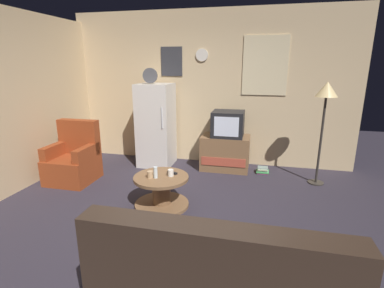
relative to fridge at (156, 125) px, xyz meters
name	(u,v)px	position (x,y,z in m)	size (l,w,h in m)	color
ground_plane	(172,225)	(0.91, -2.01, -0.75)	(12.00, 12.00, 0.00)	#2D2833
wall_with_art	(210,89)	(0.91, 0.44, 0.64)	(5.20, 0.12, 2.77)	#D1B284
fridge	(156,125)	(0.00, 0.00, 0.00)	(0.60, 0.62, 1.77)	silver
tv_stand	(225,153)	(1.28, 0.03, -0.45)	(0.84, 0.53, 0.61)	brown
crt_tv	(228,124)	(1.31, 0.03, 0.08)	(0.54, 0.51, 0.44)	black
standing_lamp	(326,98)	(2.77, -0.30, 0.60)	(0.32, 0.32, 1.59)	#332D28
coffee_table	(161,191)	(0.63, -1.58, -0.54)	(0.72, 0.72, 0.42)	brown
wine_glass	(155,172)	(0.58, -1.65, -0.26)	(0.05, 0.05, 0.15)	silver
mug_ceramic_white	(171,173)	(0.75, -1.55, -0.29)	(0.08, 0.08, 0.09)	silver
mug_ceramic_tan	(150,174)	(0.51, -1.66, -0.29)	(0.08, 0.08, 0.09)	tan
remote_control	(172,173)	(0.74, -1.45, -0.32)	(0.15, 0.04, 0.02)	black
armchair	(74,160)	(-1.04, -1.04, -0.42)	(0.68, 0.68, 0.96)	maroon
couch	(218,287)	(1.61, -3.22, -0.44)	(1.70, 0.80, 0.92)	#38281E
book_stack	(263,170)	(1.95, -0.05, -0.70)	(0.21, 0.17, 0.11)	#C94B91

